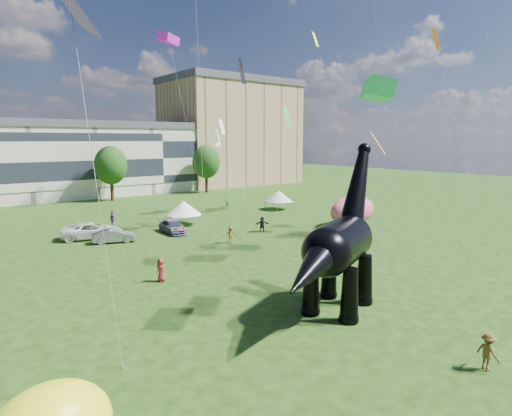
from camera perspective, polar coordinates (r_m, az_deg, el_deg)
ground at (r=24.90m, az=6.79°, el=-14.40°), size 220.00×220.00×0.00m
apartment_block at (r=98.68m, az=-3.37°, el=9.73°), size 28.00×18.00×22.00m
tree_mid_right at (r=73.30m, az=-18.82°, el=5.80°), size 5.20×5.20×9.44m
tree_far_right at (r=81.05m, az=-6.67°, el=6.49°), size 5.20×5.20×9.44m
dinosaur_sculpture at (r=24.83m, az=10.72°, el=-5.29°), size 11.98×6.46×10.07m
car_grey at (r=43.79m, az=-18.42°, el=-3.54°), size 4.29×2.60×1.34m
car_white at (r=46.27m, az=-21.04°, el=-2.83°), size 6.45×4.37×1.64m
car_dark at (r=46.66m, az=-10.99°, el=-2.48°), size 2.17×4.71×1.33m
gazebo_near at (r=50.54m, az=-9.63°, el=-0.01°), size 5.08×5.08×2.86m
gazebo_far at (r=61.20m, az=3.03°, el=1.59°), size 4.18×4.18×2.73m
inflatable_pink at (r=51.12m, az=12.75°, el=-0.31°), size 7.17×3.89×3.49m
visitors at (r=36.15m, az=-14.98°, el=-5.68°), size 50.09×45.29×1.85m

